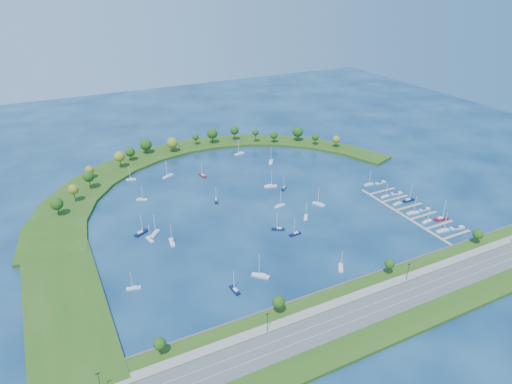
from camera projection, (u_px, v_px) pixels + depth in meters
name	position (u px, v px, depth m)	size (l,w,h in m)	color
ground	(253.00, 202.00, 309.30)	(700.00, 700.00, 0.00)	#072143
south_shoreline	(370.00, 309.00, 210.62)	(420.00, 43.10, 11.60)	#254E14
breakwater	(166.00, 186.00, 329.15)	(286.74, 247.64, 2.00)	#254E14
breakwater_trees	(189.00, 148.00, 372.58)	(237.06, 90.31, 14.05)	#382314
harbor_tower	(177.00, 145.00, 396.47)	(2.60, 2.60, 4.54)	gray
dock_system	(411.00, 213.00, 294.72)	(24.28, 82.00, 1.60)	gray
moored_boat_0	(235.00, 290.00, 223.38)	(2.86, 8.03, 11.57)	#09143B
moored_boat_1	(141.00, 232.00, 271.50)	(9.35, 6.70, 13.58)	#09143B
moored_boat_2	(261.00, 275.00, 233.60)	(8.35, 8.53, 13.72)	silver
moored_boat_3	(284.00, 188.00, 326.62)	(6.72, 6.79, 10.97)	#09143B
moored_boat_4	(168.00, 176.00, 345.14)	(9.63, 6.58, 13.88)	silver
moored_boat_5	(134.00, 288.00, 224.83)	(7.36, 3.60, 10.42)	silver
moored_boat_6	(306.00, 217.00, 288.69)	(6.20, 7.25, 11.03)	silver
moored_boat_7	(271.00, 162.00, 370.62)	(7.73, 9.46, 14.18)	silver
moored_boat_8	(319.00, 204.00, 304.47)	(6.25, 8.87, 12.85)	silver
moored_boat_9	(278.00, 229.00, 275.63)	(7.97, 5.75, 11.60)	#09143B
moored_boat_10	(172.00, 242.00, 262.26)	(3.69, 9.08, 12.96)	silver
moored_boat_11	(150.00, 239.00, 265.12)	(3.34, 7.51, 10.67)	silver
moored_boat_12	(270.00, 186.00, 329.30)	(9.68, 5.05, 13.71)	silver
moored_boat_13	(280.00, 205.00, 302.41)	(8.25, 3.96, 11.69)	silver
moored_boat_14	(295.00, 233.00, 270.51)	(7.82, 2.68, 11.30)	#09143B
moored_boat_15	(131.00, 179.00, 340.19)	(7.78, 4.38, 11.03)	silver
moored_boat_16	(202.00, 175.00, 346.62)	(3.72, 8.37, 11.89)	maroon
moored_boat_17	(239.00, 153.00, 386.94)	(9.54, 4.27, 13.55)	silver
moored_boat_18	(155.00, 233.00, 270.63)	(7.83, 8.34, 13.15)	silver
moored_boat_19	(341.00, 267.00, 240.13)	(6.26, 7.73, 11.56)	silver
moored_boat_20	(216.00, 200.00, 309.21)	(4.46, 8.24, 11.67)	#09143B
moored_boat_21	(142.00, 199.00, 310.78)	(7.41, 5.09, 10.69)	silver
docked_boat_0	(443.00, 230.00, 273.60)	(8.85, 2.95, 12.81)	silver
docked_boat_1	(457.00, 228.00, 276.78)	(9.82, 4.17, 1.94)	silver
docked_boat_2	(427.00, 221.00, 283.82)	(7.81, 2.95, 11.20)	silver
docked_boat_3	(441.00, 218.00, 286.57)	(9.74, 4.21, 13.86)	maroon
docked_boat_4	(413.00, 213.00, 293.56)	(8.95, 3.64, 12.78)	silver
docked_boat_5	(424.00, 209.00, 298.12)	(7.89, 2.21, 1.61)	silver
docked_boat_6	(397.00, 203.00, 305.15)	(7.44, 3.07, 10.62)	silver
docked_boat_7	(409.00, 200.00, 309.59)	(8.76, 2.51, 12.85)	#09143B
docked_boat_8	(385.00, 196.00, 314.87)	(7.20, 2.58, 10.38)	silver
docked_boat_9	(396.00, 193.00, 319.23)	(8.76, 3.59, 1.73)	silver
docked_boat_10	(369.00, 184.00, 332.23)	(7.41, 2.13, 10.87)	silver
docked_boat_11	(380.00, 182.00, 335.29)	(8.99, 3.15, 1.80)	silver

